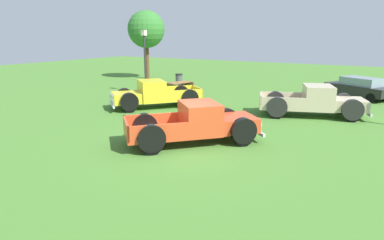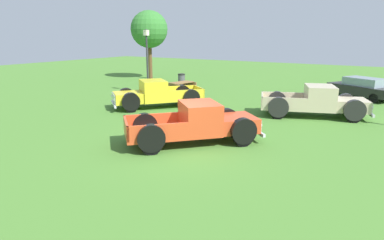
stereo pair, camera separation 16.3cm
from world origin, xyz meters
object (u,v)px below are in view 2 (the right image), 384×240
(picnic_table, at_px, (181,86))
(pickup_truck_behind_right, at_px, (321,102))
(sedan_distant_a, at_px, (362,88))
(lamp_post_far, at_px, (147,61))
(pickup_truck_behind_left, at_px, (152,95))
(pickup_truck_foreground, at_px, (201,123))
(oak_tree_east, at_px, (149,30))
(trash_can, at_px, (181,80))

(picnic_table, bearing_deg, pickup_truck_behind_right, -12.88)
(sedan_distant_a, bearing_deg, lamp_post_far, -155.24)
(pickup_truck_behind_left, xyz_separation_m, sedan_distant_a, (9.76, 9.38, -0.02))
(pickup_truck_foreground, height_order, pickup_truck_behind_right, pickup_truck_behind_right)
(lamp_post_far, bearing_deg, pickup_truck_foreground, -40.44)
(pickup_truck_behind_right, height_order, picnic_table, pickup_truck_behind_right)
(pickup_truck_behind_left, relative_size, oak_tree_east, 0.81)
(pickup_truck_foreground, relative_size, pickup_truck_behind_left, 0.97)
(lamp_post_far, bearing_deg, sedan_distant_a, 24.76)
(sedan_distant_a, xyz_separation_m, oak_tree_east, (-18.16, 0.85, 3.79))
(sedan_distant_a, bearing_deg, trash_can, -174.12)
(sedan_distant_a, height_order, trash_can, sedan_distant_a)
(pickup_truck_behind_left, height_order, trash_can, pickup_truck_behind_left)
(pickup_truck_behind_left, distance_m, picnic_table, 5.14)
(sedan_distant_a, height_order, lamp_post_far, lamp_post_far)
(pickup_truck_behind_right, xyz_separation_m, trash_can, (-11.90, 5.33, -0.27))
(pickup_truck_behind_right, distance_m, oak_tree_east, 18.90)
(pickup_truck_behind_left, xyz_separation_m, oak_tree_east, (-8.40, 10.23, 3.77))
(pickup_truck_behind_right, relative_size, oak_tree_east, 0.88)
(picnic_table, height_order, oak_tree_east, oak_tree_east)
(pickup_truck_foreground, distance_m, sedan_distant_a, 13.99)
(picnic_table, distance_m, oak_tree_east, 9.68)
(oak_tree_east, bearing_deg, pickup_truck_behind_left, -50.59)
(pickup_truck_behind_right, height_order, trash_can, pickup_truck_behind_right)
(pickup_truck_behind_right, bearing_deg, lamp_post_far, 176.36)
(lamp_post_far, xyz_separation_m, picnic_table, (1.78, 1.52, -1.81))
(trash_can, distance_m, oak_tree_east, 6.80)
(pickup_truck_foreground, height_order, oak_tree_east, oak_tree_east)
(pickup_truck_behind_left, height_order, picnic_table, pickup_truck_behind_left)
(trash_can, bearing_deg, oak_tree_east, 156.27)
(lamp_post_far, height_order, picnic_table, lamp_post_far)
(pickup_truck_foreground, bearing_deg, sedan_distant_a, 72.41)
(pickup_truck_behind_left, relative_size, lamp_post_far, 1.15)
(sedan_distant_a, xyz_separation_m, lamp_post_far, (-12.89, -5.95, 1.59))
(pickup_truck_behind_left, xyz_separation_m, pickup_truck_behind_right, (8.51, 2.69, 0.02))
(pickup_truck_behind_right, bearing_deg, picnic_table, 167.12)
(trash_can, relative_size, oak_tree_east, 0.15)
(lamp_post_far, relative_size, oak_tree_east, 0.71)
(lamp_post_far, bearing_deg, oak_tree_east, 127.78)
(pickup_truck_behind_left, distance_m, oak_tree_east, 13.76)
(pickup_truck_foreground, height_order, pickup_truck_behind_left, pickup_truck_foreground)
(sedan_distant_a, distance_m, picnic_table, 11.96)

